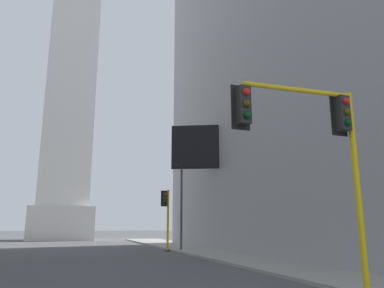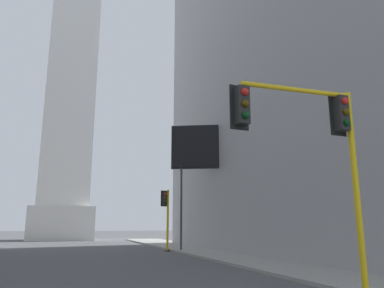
{
  "view_description": "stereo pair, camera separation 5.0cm",
  "coord_description": "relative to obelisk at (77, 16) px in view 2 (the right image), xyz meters",
  "views": [
    {
      "loc": [
        1.67,
        -2.79,
        1.94
      ],
      "look_at": [
        14.31,
        37.87,
        11.4
      ],
      "focal_mm": 35.0,
      "sensor_mm": 36.0,
      "label": 1
    },
    {
      "loc": [
        1.72,
        -2.8,
        1.94
      ],
      "look_at": [
        14.31,
        37.87,
        11.4
      ],
      "focal_mm": 35.0,
      "sensor_mm": 36.0,
      "label": 2
    }
  ],
  "objects": [
    {
      "name": "sidewalk_right",
      "position": [
        11.97,
        -37.84,
        -37.72
      ],
      "size": [
        5.0,
        70.95,
        0.15
      ],
      "primitive_type": "cube",
      "color": "gray",
      "rests_on": "ground_plane"
    },
    {
      "name": "building_right",
      "position": [
        22.64,
        -36.06,
        -16.93
      ],
      "size": [
        19.53,
        37.09,
        41.7
      ],
      "color": "#9E9EA0",
      "rests_on": "ground_plane"
    },
    {
      "name": "obelisk",
      "position": [
        0.0,
        0.0,
        0.0
      ],
      "size": [
        9.36,
        9.36,
        78.08
      ],
      "color": "silver",
      "rests_on": "ground_plane"
    },
    {
      "name": "traffic_light_near_right",
      "position": [
        8.35,
        -52.79,
        -33.22
      ],
      "size": [
        4.12,
        0.51,
        6.04
      ],
      "color": "yellow",
      "rests_on": "ground_plane"
    },
    {
      "name": "traffic_light_mid_right",
      "position": [
        8.97,
        -31.23,
        -34.5
      ],
      "size": [
        0.77,
        0.5,
        4.97
      ],
      "color": "yellow",
      "rests_on": "ground_plane"
    },
    {
      "name": "billboard_sign",
      "position": [
        11.71,
        -32.59,
        -29.52
      ],
      "size": [
        4.9,
        2.24,
        10.48
      ],
      "color": "#3F3F42",
      "rests_on": "ground_plane"
    }
  ]
}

